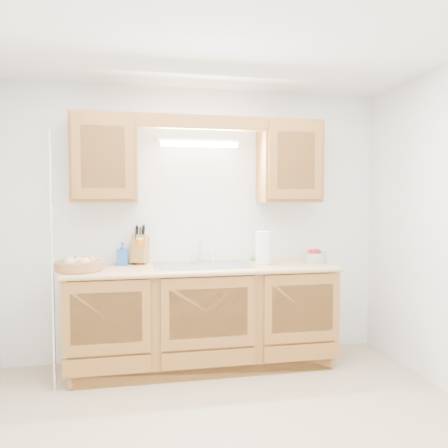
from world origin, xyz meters
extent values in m
plane|color=tan|center=(0.00, 0.00, 0.00)|extent=(3.50, 3.50, 0.00)
plane|color=white|center=(0.00, 0.00, 2.50)|extent=(3.50, 3.50, 0.00)
cube|color=white|center=(0.00, 1.50, 1.25)|extent=(3.50, 0.02, 2.50)
cube|color=white|center=(0.00, -1.50, 1.25)|extent=(3.50, 0.02, 2.50)
cube|color=#A0672F|center=(0.00, 1.20, 0.44)|extent=(2.20, 0.60, 0.86)
cube|color=tan|center=(0.00, 1.19, 0.88)|extent=(2.30, 0.63, 0.04)
cube|color=#A0672F|center=(-0.83, 1.33, 1.83)|extent=(0.55, 0.33, 0.75)
cube|color=#A0672F|center=(0.83, 1.33, 1.83)|extent=(0.55, 0.33, 0.75)
cube|color=#A0672F|center=(0.00, 1.19, 2.14)|extent=(2.20, 0.05, 0.12)
cylinder|color=white|center=(0.00, 1.40, 1.98)|extent=(0.70, 0.05, 0.05)
cube|color=white|center=(0.00, 1.43, 2.01)|extent=(0.76, 0.06, 0.05)
cube|color=#9E9EA3|center=(0.00, 1.21, 0.90)|extent=(0.84, 0.46, 0.01)
cube|color=#9E9EA3|center=(-0.21, 1.21, 0.82)|extent=(0.39, 0.40, 0.16)
cube|color=#9E9EA3|center=(0.21, 1.21, 0.82)|extent=(0.39, 0.40, 0.16)
cylinder|color=silver|center=(0.00, 1.41, 0.92)|extent=(0.06, 0.06, 0.04)
cylinder|color=silver|center=(0.00, 1.41, 1.00)|extent=(0.02, 0.02, 0.16)
cylinder|color=silver|center=(0.00, 1.35, 1.09)|extent=(0.02, 0.12, 0.02)
cylinder|color=white|center=(0.12, 1.41, 0.96)|extent=(0.03, 0.03, 0.12)
cylinder|color=silver|center=(-1.20, 0.94, 1.00)|extent=(0.03, 0.03, 2.00)
cube|color=white|center=(0.95, 1.49, 1.15)|extent=(0.08, 0.01, 0.12)
cylinder|color=#AA7744|center=(-1.03, 1.11, 0.94)|extent=(0.41, 0.41, 0.07)
sphere|color=#D8C67F|center=(-1.09, 1.07, 0.97)|extent=(0.09, 0.09, 0.09)
sphere|color=#D8C67F|center=(-0.98, 1.06, 0.97)|extent=(0.09, 0.09, 0.09)
sphere|color=tan|center=(-0.94, 1.15, 0.97)|extent=(0.09, 0.09, 0.09)
sphere|color=#A11214|center=(-1.05, 1.17, 0.97)|extent=(0.08, 0.08, 0.08)
sphere|color=#72A53F|center=(-1.13, 1.14, 0.97)|extent=(0.08, 0.08, 0.08)
sphere|color=#D8C67F|center=(-1.03, 1.10, 0.97)|extent=(0.09, 0.09, 0.09)
sphere|color=#A11214|center=(-1.00, 1.20, 0.97)|extent=(0.08, 0.08, 0.08)
cube|color=#A0672F|center=(-0.54, 1.42, 1.03)|extent=(0.18, 0.24, 0.28)
cylinder|color=black|center=(-0.57, 1.40, 1.17)|extent=(0.02, 0.04, 0.10)
cylinder|color=black|center=(-0.54, 1.40, 1.18)|extent=(0.02, 0.04, 0.10)
cylinder|color=black|center=(-0.51, 1.40, 1.18)|extent=(0.02, 0.04, 0.10)
cylinder|color=black|center=(-0.56, 1.44, 1.19)|extent=(0.02, 0.04, 0.10)
cylinder|color=black|center=(-0.52, 1.44, 1.19)|extent=(0.02, 0.04, 0.10)
cylinder|color=black|center=(-0.57, 1.48, 1.19)|extent=(0.02, 0.04, 0.10)
cylinder|color=black|center=(-0.51, 1.48, 1.20)|extent=(0.02, 0.04, 0.10)
cylinder|color=#D6660B|center=(-0.54, 1.39, 1.01)|extent=(0.09, 0.09, 0.23)
cylinder|color=white|center=(-0.54, 1.39, 1.13)|extent=(0.08, 0.08, 0.01)
imported|color=#2355AF|center=(-0.69, 1.36, 1.00)|extent=(0.10, 0.10, 0.20)
cube|color=#CC333F|center=(0.54, 1.44, 0.90)|extent=(0.12, 0.09, 0.01)
cube|color=green|center=(0.54, 1.44, 0.91)|extent=(0.12, 0.09, 0.02)
cylinder|color=silver|center=(0.54, 1.18, 0.91)|extent=(0.17, 0.17, 0.01)
cylinder|color=silver|center=(0.54, 1.18, 1.07)|extent=(0.02, 0.02, 0.34)
cylinder|color=white|center=(0.54, 1.18, 1.05)|extent=(0.15, 0.15, 0.28)
sphere|color=silver|center=(0.54, 1.18, 1.24)|extent=(0.02, 0.02, 0.02)
cylinder|color=silver|center=(1.03, 1.21, 0.95)|extent=(0.27, 0.27, 0.09)
sphere|color=#A11214|center=(1.00, 1.21, 0.99)|extent=(0.06, 0.06, 0.06)
sphere|color=#A11214|center=(1.06, 1.23, 0.99)|extent=(0.06, 0.06, 0.06)
sphere|color=#A11214|center=(1.03, 1.19, 0.99)|extent=(0.06, 0.06, 0.06)
sphere|color=#A11214|center=(1.07, 1.19, 0.99)|extent=(0.06, 0.06, 0.06)
camera|label=1|loc=(-0.55, -2.56, 1.46)|focal=35.00mm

